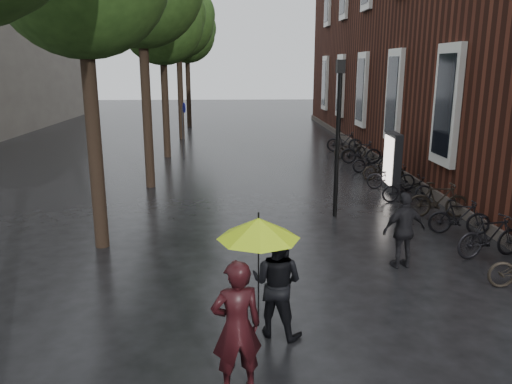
{
  "coord_description": "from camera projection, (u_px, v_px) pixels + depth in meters",
  "views": [
    {
      "loc": [
        -1.0,
        -4.28,
        4.14
      ],
      "look_at": [
        -0.5,
        6.17,
        1.49
      ],
      "focal_mm": 35.0,
      "sensor_mm": 36.0,
      "label": 1
    }
  ],
  "objects": [
    {
      "name": "brick_building",
      "position": [
        479.0,
        25.0,
        23.07
      ],
      "size": [
        10.2,
        33.2,
        12.0
      ],
      "color": "#38160F",
      "rests_on": "ground"
    },
    {
      "name": "street_trees",
      "position": [
        152.0,
        6.0,
        18.88
      ],
      "size": [
        4.33,
        34.03,
        8.91
      ],
      "color": "black",
      "rests_on": "ground"
    },
    {
      "name": "person_burgundy",
      "position": [
        237.0,
        327.0,
        6.36
      ],
      "size": [
        0.74,
        0.57,
        1.82
      ],
      "primitive_type": "imported",
      "rotation": [
        0.0,
        0.0,
        3.36
      ],
      "color": "black",
      "rests_on": "ground"
    },
    {
      "name": "person_black",
      "position": [
        277.0,
        283.0,
        7.74
      ],
      "size": [
        1.06,
        0.97,
        1.75
      ],
      "primitive_type": "imported",
      "rotation": [
        0.0,
        0.0,
        2.68
      ],
      "color": "black",
      "rests_on": "ground"
    },
    {
      "name": "lime_umbrella",
      "position": [
        259.0,
        228.0,
        6.7
      ],
      "size": [
        1.14,
        1.14,
        1.68
      ],
      "rotation": [
        0.0,
        0.0,
        -0.18
      ],
      "color": "black",
      "rests_on": "ground"
    },
    {
      "name": "pedestrian_walking",
      "position": [
        404.0,
        230.0,
        10.4
      ],
      "size": [
        1.02,
        0.58,
        1.63
      ],
      "primitive_type": "imported",
      "rotation": [
        0.0,
        0.0,
        3.35
      ],
      "color": "black",
      "rests_on": "ground"
    },
    {
      "name": "parked_bicycles",
      "position": [
        393.0,
        175.0,
        17.3
      ],
      "size": [
        2.02,
        16.43,
        1.04
      ],
      "color": "black",
      "rests_on": "ground"
    },
    {
      "name": "ad_lightbox",
      "position": [
        392.0,
        161.0,
        16.94
      ],
      "size": [
        0.3,
        1.31,
        1.97
      ],
      "rotation": [
        0.0,
        0.0,
        -0.05
      ],
      "color": "black",
      "rests_on": "ground"
    },
    {
      "name": "lamp_post",
      "position": [
        338.0,
        124.0,
        13.54
      ],
      "size": [
        0.22,
        0.22,
        4.31
      ],
      "rotation": [
        0.0,
        0.0,
        -0.32
      ],
      "color": "black",
      "rests_on": "ground"
    },
    {
      "name": "cycle_sign",
      "position": [
        183.0,
        122.0,
        22.73
      ],
      "size": [
        0.13,
        0.46,
        2.53
      ],
      "rotation": [
        0.0,
        0.0,
        0.35
      ],
      "color": "#262628",
      "rests_on": "ground"
    }
  ]
}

